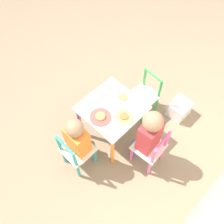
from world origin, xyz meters
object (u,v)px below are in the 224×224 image
(plate_right, at_px, (100,117))
(plate_left, at_px, (123,98))
(kids_table, at_px, (112,113))
(child_right, at_px, (79,139))
(chair_pink, at_px, (151,149))
(chair_green, at_px, (145,96))
(storage_bin, at_px, (179,109))
(child_back, at_px, (148,134))
(chair_teal, at_px, (76,152))
(plate_back, at_px, (124,117))

(plate_right, xyz_separation_m, plate_left, (-0.29, 0.00, 0.00))
(kids_table, distance_m, child_right, 0.40)
(chair_pink, relative_size, child_right, 0.73)
(plate_right, bearing_deg, chair_green, 177.08)
(kids_table, xyz_separation_m, chair_pink, (-0.03, 0.46, -0.15))
(child_right, distance_m, storage_bin, 1.20)
(kids_table, relative_size, chair_pink, 0.98)
(child_back, bearing_deg, child_right, -47.74)
(kids_table, relative_size, chair_teal, 0.98)
(kids_table, xyz_separation_m, plate_left, (-0.15, 0.00, 0.10))
(plate_right, height_order, storage_bin, plate_right)
(chair_teal, bearing_deg, child_back, -128.87)
(chair_teal, height_order, plate_left, same)
(plate_back, distance_m, storage_bin, 0.83)
(storage_bin, bearing_deg, chair_teal, -16.95)
(chair_teal, xyz_separation_m, chair_green, (-0.92, 0.04, 0.00))
(chair_teal, distance_m, chair_pink, 0.68)
(child_right, bearing_deg, chair_green, -91.64)
(chair_pink, xyz_separation_m, plate_left, (-0.11, -0.46, 0.25))
(chair_teal, distance_m, plate_back, 0.55)
(chair_teal, bearing_deg, child_right, -90.00)
(kids_table, relative_size, storage_bin, 2.34)
(chair_teal, bearing_deg, storage_bin, -106.16)
(plate_right, relative_size, storage_bin, 0.86)
(plate_back, bearing_deg, child_right, -20.72)
(chair_pink, height_order, child_back, child_back)
(child_right, relative_size, child_back, 0.92)
(kids_table, height_order, chair_green, chair_green)
(kids_table, bearing_deg, chair_teal, -0.79)
(chair_green, xyz_separation_m, storage_bin, (-0.23, 0.31, -0.17))
(plate_back, height_order, plate_left, same)
(kids_table, distance_m, storage_bin, 0.84)
(kids_table, bearing_deg, chair_green, 176.16)
(chair_pink, relative_size, plate_back, 3.09)
(kids_table, relative_size, child_back, 0.65)
(child_right, bearing_deg, kids_table, -90.00)
(child_back, bearing_deg, plate_left, -110.34)
(plate_left, relative_size, storage_bin, 0.80)
(child_back, relative_size, plate_back, 4.65)
(chair_green, distance_m, child_back, 0.61)
(plate_right, bearing_deg, chair_teal, -1.16)
(child_back, bearing_deg, kids_table, -90.00)
(kids_table, bearing_deg, chair_pink, 94.29)
(chair_pink, height_order, plate_left, same)
(chair_green, bearing_deg, child_back, -45.45)
(chair_pink, distance_m, storage_bin, 0.69)
(child_back, xyz_separation_m, plate_back, (0.03, -0.26, 0.03))
(plate_right, bearing_deg, plate_left, 180.00)
(kids_table, distance_m, plate_left, 0.18)
(chair_teal, xyz_separation_m, plate_back, (-0.46, 0.15, 0.25))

